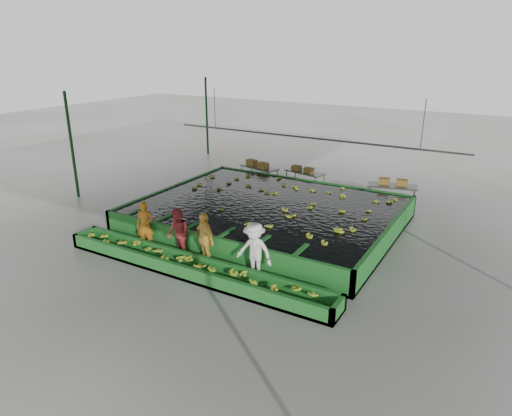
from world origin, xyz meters
The scene contains 21 objects.
ground centered at (0.00, 0.00, 0.00)m, with size 80.00×80.00×0.00m, color gray.
shed_roof centered at (0.00, 0.00, 5.00)m, with size 20.00×22.00×0.04m, color gray.
shed_posts centered at (0.00, 0.00, 2.50)m, with size 20.00×22.00×5.00m, color #0F3414, non-canonical shape.
flotation_tank centered at (0.00, 1.50, 0.45)m, with size 10.00×8.00×0.90m, color #1E6A24, non-canonical shape.
tank_water centered at (0.00, 1.50, 0.85)m, with size 9.70×7.70×0.00m, color black.
sorting_trough centered at (0.00, -3.60, 0.25)m, with size 10.00×1.00×0.50m, color #1E6A24, non-canonical shape.
cableway_rail centered at (0.00, 5.00, 3.00)m, with size 0.08×0.08×14.00m, color #59605B.
rail_hanger_left centered at (-5.00, 5.00, 4.00)m, with size 0.04×0.04×2.00m, color #59605B.
rail_hanger_right centered at (5.00, 5.00, 4.00)m, with size 0.04×0.04×2.00m, color #59605B.
worker_a centered at (-2.66, -2.80, 0.88)m, with size 0.64×0.42×1.75m, color #BD701A.
worker_b centered at (-1.15, -2.80, 0.88)m, with size 0.86×0.67×1.76m, color #AB3435.
worker_c centered at (-0.05, -2.80, 0.92)m, with size 1.08×0.45×1.84m, color #FCC64D.
worker_d centered at (1.86, -2.80, 0.94)m, with size 1.22×0.70×1.88m, color white.
packing_table_left centered at (-3.13, 6.23, 0.47)m, with size 2.08×0.83×0.95m, color #59605B, non-canonical shape.
packing_table_mid centered at (-0.69, 6.63, 0.47)m, with size 2.05×0.82×0.93m, color #59605B, non-canonical shape.
packing_table_right centered at (3.77, 6.29, 0.49)m, with size 2.16×0.86×0.98m, color #59605B, non-canonical shape.
box_stack_left centered at (-3.23, 6.19, 0.95)m, with size 1.38×0.38×0.30m, color olive, non-canonical shape.
box_stack_mid centered at (-0.81, 6.56, 0.93)m, with size 1.18×0.33×0.25m, color olive, non-canonical shape.
box_stack_right centered at (3.75, 6.38, 0.98)m, with size 1.26×0.35×0.27m, color olive, non-canonical shape.
floating_bananas centered at (0.00, 2.30, 0.85)m, with size 9.36×6.38×0.13m, color #9CB224, non-canonical shape.
trough_bananas centered at (0.00, -3.60, 0.40)m, with size 8.81×0.59×0.12m, color #9CB224, non-canonical shape.
Camera 1 is at (8.35, -13.85, 6.96)m, focal length 32.00 mm.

